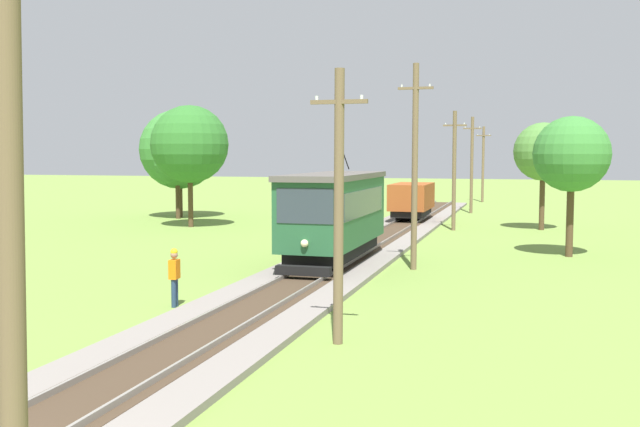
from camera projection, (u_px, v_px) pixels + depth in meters
name	position (u px, v px, depth m)	size (l,w,h in m)	color
red_tram	(334.00, 213.00, 29.40)	(2.60, 8.54, 4.79)	#235633
freight_car	(412.00, 200.00, 48.57)	(2.40, 5.20, 2.31)	#93471E
utility_pole_foreground	(10.00, 242.00, 6.42)	(1.40, 0.42, 7.44)	brown
utility_pole_near_tram	(339.00, 203.00, 17.41)	(1.40, 0.37, 6.63)	brown
utility_pole_mid	(415.00, 165.00, 28.67)	(1.40, 0.39, 8.16)	brown
utility_pole_far	(454.00, 169.00, 43.46)	(1.40, 0.33, 7.17)	brown
utility_pole_distant	(472.00, 164.00, 56.29)	(1.40, 0.36, 7.48)	brown
utility_pole_horizon	(483.00, 163.00, 69.52)	(1.40, 0.55, 7.24)	brown
gravel_pile	(330.00, 215.00, 47.46)	(2.22, 2.22, 1.18)	#9E998E
track_worker	(174.00, 275.00, 21.78)	(0.28, 0.40, 1.78)	navy
tree_left_near	(543.00, 152.00, 43.66)	(3.51, 3.51, 6.50)	#4C3823
tree_right_near	(190.00, 144.00, 45.43)	(4.88, 4.88, 7.65)	#4C3823
tree_left_far	(177.00, 159.00, 51.42)	(3.76, 3.76, 6.15)	#4C3823
tree_right_far	(572.00, 155.00, 32.19)	(3.37, 3.37, 6.28)	#4C3823
tree_horizon	(180.00, 149.00, 52.44)	(5.74, 5.74, 7.82)	#4C3823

